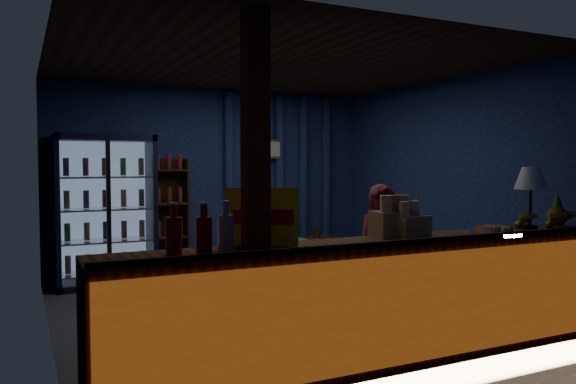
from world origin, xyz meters
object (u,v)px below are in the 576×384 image
green_chair (284,257)px  table_lamp (531,181)px  pastry_tray (495,232)px  shopkeeper (383,259)px

green_chair → table_lamp: bearing=103.7°
pastry_tray → table_lamp: 0.67m
pastry_tray → table_lamp: bearing=10.3°
shopkeeper → table_lamp: 1.48m
green_chair → table_lamp: (0.88, -3.29, 1.12)m
table_lamp → pastry_tray: bearing=-169.7°
green_chair → shopkeeper: bearing=83.2°
pastry_tray → shopkeeper: bearing=130.9°
pastry_tray → table_lamp: size_ratio=0.77×
shopkeeper → green_chair: (0.25, 2.66, -0.41)m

